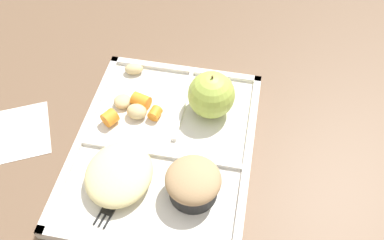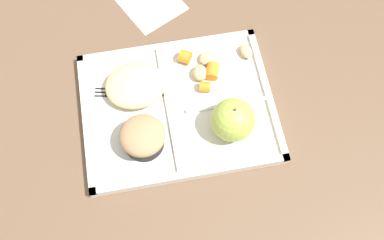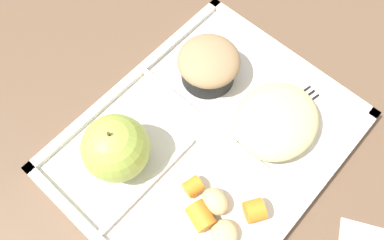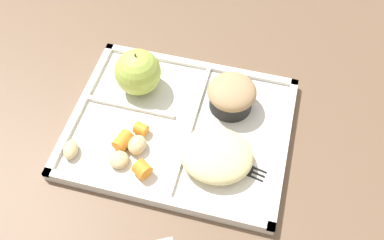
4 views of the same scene
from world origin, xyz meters
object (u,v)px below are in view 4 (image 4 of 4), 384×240
green_apple (138,72)px  bran_muffin (231,95)px  lunch_tray (179,128)px  plastic_fork (230,163)px

green_apple → bran_muffin: green_apple is taller
lunch_tray → green_apple: size_ratio=4.26×
green_apple → bran_muffin: bearing=0.0°
lunch_tray → plastic_fork: bearing=-26.4°
plastic_fork → lunch_tray: bearing=153.6°
green_apple → lunch_tray: bearing=-35.1°
green_apple → bran_muffin: (0.17, 0.00, -0.01)m
lunch_tray → green_apple: (-0.09, 0.07, 0.05)m
green_apple → plastic_fork: (0.19, -0.11, -0.04)m
lunch_tray → bran_muffin: bearing=40.4°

